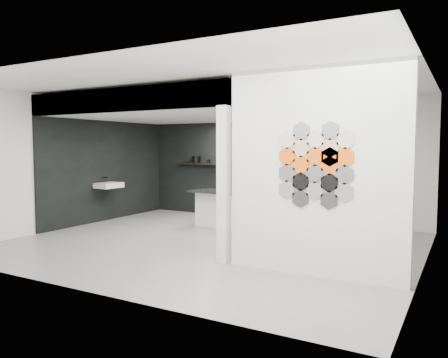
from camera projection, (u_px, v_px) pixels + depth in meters
floor at (211, 243)px, 7.89m from camera, size 7.00×6.00×0.01m
partition_panel at (315, 172)px, 5.83m from camera, size 2.45×0.15×2.80m
bay_clad_back at (227, 169)px, 11.02m from camera, size 4.40×0.04×2.35m
bay_clad_left at (107, 171)px, 10.36m from camera, size 0.04×4.00×2.35m
bulkhead at (182, 108)px, 9.20m from camera, size 4.40×4.00×0.40m
corner_column at (224, 185)px, 6.53m from camera, size 0.16×0.16×2.35m
fascia_beam at (119, 100)px, 7.53m from camera, size 4.40×0.16×0.40m
wall_basin at (109, 185)px, 10.10m from camera, size 0.40×0.60×0.12m
display_shelf at (229, 164)px, 10.87m from camera, size 3.00×0.15×0.04m
kitchen_island at (226, 209)px, 9.40m from camera, size 1.54×0.77×1.21m
stockpot at (196, 160)px, 11.33m from camera, size 0.22×0.22×0.18m
kettle at (276, 161)px, 10.24m from camera, size 0.25×0.25×0.17m
glass_bowl at (279, 163)px, 10.21m from camera, size 0.15×0.15×0.10m
glass_vase at (279, 162)px, 10.21m from camera, size 0.14×0.14×0.15m
bottle_dark at (219, 160)px, 11.00m from camera, size 0.07×0.07×0.18m
utensil_cup at (209, 161)px, 11.15m from camera, size 0.08×0.08×0.09m
hex_tile_cluster at (316, 165)px, 5.73m from camera, size 1.04×0.02×1.16m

